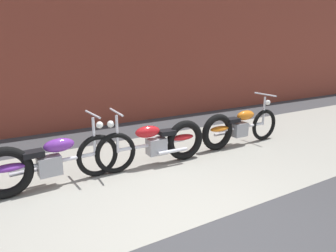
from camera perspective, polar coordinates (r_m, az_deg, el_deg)
The scene contains 6 objects.
ground_plane at distance 3.71m, azimuth 5.31°, elevation -18.27°, with size 80.00×80.00×0.00m, color #38383A.
sidewalk_slab at distance 5.05m, azimuth -6.59°, elevation -8.82°, with size 36.00×3.50×0.01m, color gray.
brick_building_wall at distance 7.95m, azimuth -18.29°, elevation 20.01°, with size 36.00×0.50×5.66m, color brown.
motorcycle_purple at distance 4.73m, azimuth -22.19°, elevation -6.37°, with size 2.01×0.58×1.03m.
motorcycle_red at distance 5.28m, azimuth -1.41°, elevation -3.07°, with size 2.01×0.58×1.03m.
motorcycle_orange at distance 6.39m, azimuth 12.60°, elevation -0.22°, with size 2.01×0.58×1.03m.
Camera 1 is at (-1.86, -2.48, 2.02)m, focal length 32.72 mm.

